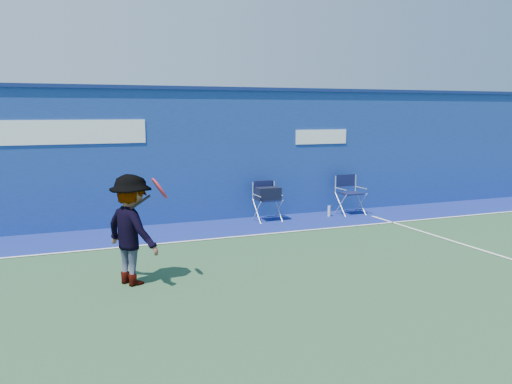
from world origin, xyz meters
name	(u,v)px	position (x,y,z in m)	size (l,w,h in m)	color
ground	(267,289)	(0.00, 0.00, 0.00)	(80.00, 80.00, 0.00)	#284B2C
stadium_wall	(177,155)	(0.00, 5.20, 1.55)	(24.00, 0.50, 3.08)	navy
out_of_bounds_strip	(191,231)	(0.00, 4.10, 0.00)	(24.00, 1.80, 0.01)	navy
court_lines	(251,277)	(0.00, 0.60, 0.01)	(24.00, 12.00, 0.01)	white
directors_chair_left	(267,204)	(1.93, 4.48, 0.39)	(0.55, 0.51, 0.92)	silver
directors_chair_right	(350,202)	(4.15, 4.46, 0.30)	(0.58, 0.52, 0.97)	silver
water_bottle	(329,211)	(3.52, 4.40, 0.13)	(0.07, 0.07, 0.27)	silver
tennis_player	(132,230)	(-1.73, 0.98, 0.82)	(1.03, 1.21, 1.63)	#EA4738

